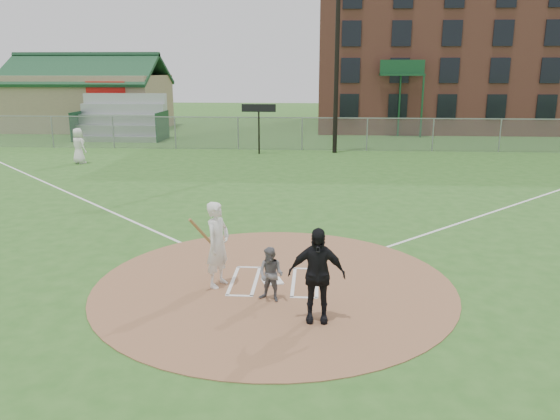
# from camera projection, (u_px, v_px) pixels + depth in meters

# --- Properties ---
(ground) EXTENTS (140.00, 140.00, 0.00)m
(ground) POSITION_uv_depth(u_px,v_px,m) (274.00, 285.00, 12.83)
(ground) COLOR #2F6121
(ground) RESTS_ON ground
(dirt_circle) EXTENTS (8.40, 8.40, 0.02)m
(dirt_circle) POSITION_uv_depth(u_px,v_px,m) (274.00, 284.00, 12.83)
(dirt_circle) COLOR #9B6A49
(dirt_circle) RESTS_ON ground
(home_plate) EXTENTS (0.58, 0.58, 0.03)m
(home_plate) POSITION_uv_depth(u_px,v_px,m) (272.00, 281.00, 12.94)
(home_plate) COLOR white
(home_plate) RESTS_ON dirt_circle
(foul_line_first) EXTENTS (17.04, 17.04, 0.01)m
(foul_line_first) POSITION_uv_depth(u_px,v_px,m) (526.00, 201.00, 20.92)
(foul_line_first) COLOR white
(foul_line_first) RESTS_ON ground
(foul_line_third) EXTENTS (17.04, 17.04, 0.01)m
(foul_line_third) POSITION_uv_depth(u_px,v_px,m) (71.00, 194.00, 22.12)
(foul_line_third) COLOR white
(foul_line_third) RESTS_ON ground
(catcher) EXTENTS (0.71, 0.64, 1.20)m
(catcher) POSITION_uv_depth(u_px,v_px,m) (271.00, 274.00, 11.77)
(catcher) COLOR slate
(catcher) RESTS_ON dirt_circle
(umpire) EXTENTS (1.13, 0.47, 1.94)m
(umpire) POSITION_uv_depth(u_px,v_px,m) (317.00, 275.00, 10.75)
(umpire) COLOR black
(umpire) RESTS_ON dirt_circle
(ondeck_player) EXTENTS (1.10, 0.99, 1.88)m
(ondeck_player) POSITION_uv_depth(u_px,v_px,m) (79.00, 146.00, 29.02)
(ondeck_player) COLOR white
(ondeck_player) RESTS_ON ground
(batters_boxes) EXTENTS (2.08, 1.88, 0.01)m
(batters_boxes) POSITION_uv_depth(u_px,v_px,m) (275.00, 281.00, 12.97)
(batters_boxes) COLOR white
(batters_boxes) RESTS_ON dirt_circle
(batter_at_plate) EXTENTS (0.89, 1.07, 2.00)m
(batter_at_plate) POSITION_uv_depth(u_px,v_px,m) (218.00, 244.00, 12.50)
(batter_at_plate) COLOR white
(batter_at_plate) RESTS_ON dirt_circle
(outfield_fence) EXTENTS (56.08, 0.08, 2.03)m
(outfield_fence) POSITION_uv_depth(u_px,v_px,m) (302.00, 134.00, 33.82)
(outfield_fence) COLOR slate
(outfield_fence) RESTS_ON ground
(bleachers) EXTENTS (6.08, 3.20, 3.20)m
(bleachers) POSITION_uv_depth(u_px,v_px,m) (120.00, 117.00, 38.59)
(bleachers) COLOR #B7BABF
(bleachers) RESTS_ON ground
(clubhouse) EXTENTS (12.20, 8.71, 6.23)m
(clubhouse) POSITION_uv_depth(u_px,v_px,m) (90.00, 100.00, 45.29)
(clubhouse) COLOR tan
(clubhouse) RESTS_ON ground
(brick_warehouse) EXTENTS (30.00, 17.17, 15.00)m
(brick_warehouse) POSITION_uv_depth(u_px,v_px,m) (496.00, 38.00, 46.54)
(brick_warehouse) COLOR #9B5243
(brick_warehouse) RESTS_ON ground
(light_pole) EXTENTS (1.20, 0.30, 12.22)m
(light_pole) POSITION_uv_depth(u_px,v_px,m) (337.00, 38.00, 31.32)
(light_pole) COLOR black
(light_pole) RESTS_ON ground
(scoreboard_sign) EXTENTS (2.00, 0.10, 2.93)m
(scoreboard_sign) POSITION_uv_depth(u_px,v_px,m) (259.00, 113.00, 31.90)
(scoreboard_sign) COLOR black
(scoreboard_sign) RESTS_ON ground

